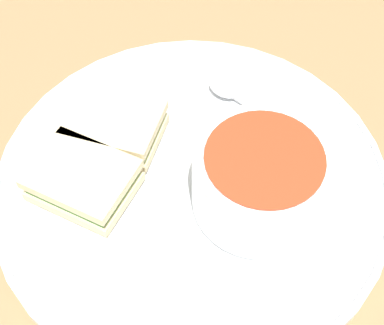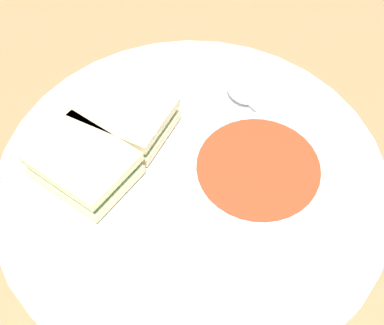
{
  "view_description": "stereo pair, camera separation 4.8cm",
  "coord_description": "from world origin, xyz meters",
  "px_view_note": "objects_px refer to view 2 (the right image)",
  "views": [
    {
      "loc": [
        0.26,
        0.1,
        0.43
      ],
      "look_at": [
        0.0,
        0.0,
        0.04
      ],
      "focal_mm": 50.0,
      "sensor_mm": 36.0,
      "label": 1
    },
    {
      "loc": [
        0.23,
        0.15,
        0.43
      ],
      "look_at": [
        0.0,
        0.0,
        0.04
      ],
      "focal_mm": 50.0,
      "sensor_mm": 36.0,
      "label": 2
    }
  ],
  "objects_px": {
    "soup_bowl": "(254,189)",
    "spoon": "(249,100)",
    "sandwich_half_near": "(125,116)",
    "sandwich_half_far": "(84,164)"
  },
  "relations": [
    {
      "from": "soup_bowl",
      "to": "spoon",
      "type": "height_order",
      "value": "soup_bowl"
    },
    {
      "from": "soup_bowl",
      "to": "sandwich_half_near",
      "type": "relative_size",
      "value": 1.26
    },
    {
      "from": "soup_bowl",
      "to": "spoon",
      "type": "relative_size",
      "value": 0.94
    },
    {
      "from": "soup_bowl",
      "to": "sandwich_half_far",
      "type": "xyz_separation_m",
      "value": [
        0.05,
        -0.15,
        -0.02
      ]
    },
    {
      "from": "sandwich_half_near",
      "to": "spoon",
      "type": "bearing_deg",
      "value": 136.12
    },
    {
      "from": "sandwich_half_far",
      "to": "spoon",
      "type": "bearing_deg",
      "value": 151.36
    },
    {
      "from": "sandwich_half_near",
      "to": "sandwich_half_far",
      "type": "height_order",
      "value": "same"
    },
    {
      "from": "spoon",
      "to": "sandwich_half_near",
      "type": "relative_size",
      "value": 1.34
    },
    {
      "from": "soup_bowl",
      "to": "spoon",
      "type": "bearing_deg",
      "value": -150.84
    },
    {
      "from": "sandwich_half_near",
      "to": "sandwich_half_far",
      "type": "bearing_deg",
      "value": 1.68
    }
  ]
}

